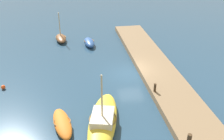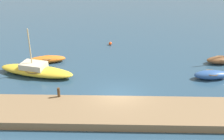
{
  "view_description": "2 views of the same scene",
  "coord_description": "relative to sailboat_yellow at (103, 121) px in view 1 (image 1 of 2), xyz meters",
  "views": [
    {
      "loc": [
        -22.85,
        5.68,
        12.42
      ],
      "look_at": [
        -0.85,
        2.08,
        1.01
      ],
      "focal_mm": 42.78,
      "sensor_mm": 36.0,
      "label": 1
    },
    {
      "loc": [
        -0.01,
        -18.98,
        11.38
      ],
      "look_at": [
        -0.58,
        3.11,
        0.92
      ],
      "focal_mm": 44.55,
      "sensor_mm": 36.0,
      "label": 2
    }
  ],
  "objects": [
    {
      "name": "marker_buoy",
      "position": [
        6.58,
        8.14,
        -0.29
      ],
      "size": [
        0.38,
        0.38,
        0.38
      ],
      "primitive_type": "sphere",
      "color": "#E54C19",
      "rests_on": "ground_plane"
    },
    {
      "name": "ground_plane",
      "position": [
        7.59,
        -3.84,
        -0.48
      ],
      "size": [
        84.0,
        84.0,
        0.0
      ],
      "primitive_type": "plane",
      "color": "navy"
    },
    {
      "name": "sailboat_yellow",
      "position": [
        0.0,
        0.0,
        0.0
      ],
      "size": [
        7.48,
        3.65,
        4.37
      ],
      "rotation": [
        0.0,
        0.0,
        -0.25
      ],
      "color": "gold",
      "rests_on": "ground_plane"
    },
    {
      "name": "rowboat_brown",
      "position": [
        17.97,
        3.11,
        -0.09
      ],
      "size": [
        3.27,
        1.66,
        3.67
      ],
      "rotation": [
        0.0,
        0.0,
        0.13
      ],
      "color": "brown",
      "rests_on": "ground_plane"
    },
    {
      "name": "dock_platform",
      "position": [
        7.59,
        -6.39,
        -0.19
      ],
      "size": [
        26.89,
        3.64,
        0.58
      ],
      "primitive_type": "cube",
      "color": "#846B4C",
      "rests_on": "ground_plane"
    },
    {
      "name": "dinghy_blue",
      "position": [
        15.87,
        -0.37,
        -0.09
      ],
      "size": [
        3.16,
        1.44,
        0.77
      ],
      "rotation": [
        0.0,
        0.0,
        0.09
      ],
      "color": "#2D569E",
      "rests_on": "ground_plane"
    },
    {
      "name": "rowboat_orange",
      "position": [
        0.34,
        2.89,
        -0.14
      ],
      "size": [
        3.82,
        1.84,
        0.66
      ],
      "rotation": [
        0.0,
        0.0,
        0.19
      ],
      "color": "orange",
      "rests_on": "ground_plane"
    },
    {
      "name": "mooring_post_mid_east",
      "position": [
        3.11,
        -4.82,
        0.46
      ],
      "size": [
        0.21,
        0.21,
        0.73
      ],
      "primitive_type": "cylinder",
      "color": "#47331E",
      "rests_on": "dock_platform"
    }
  ]
}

